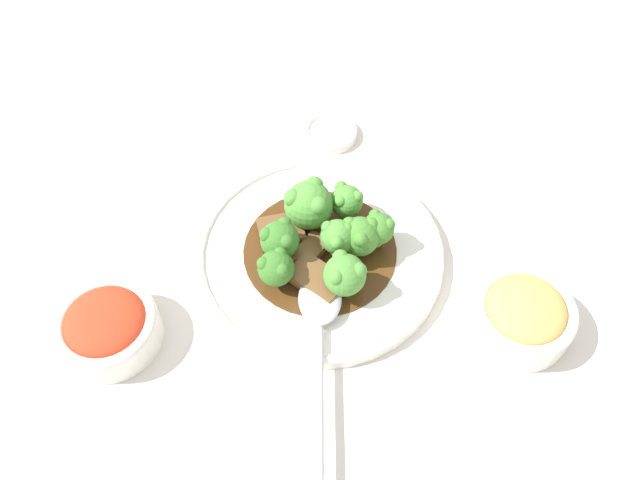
% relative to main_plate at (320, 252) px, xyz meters
% --- Properties ---
extents(ground_plane, '(4.00, 4.00, 0.00)m').
position_rel_main_plate_xyz_m(ground_plane, '(0.00, 0.00, -0.01)').
color(ground_plane, silver).
extents(main_plate, '(0.28, 0.28, 0.02)m').
position_rel_main_plate_xyz_m(main_plate, '(0.00, 0.00, 0.00)').
color(main_plate, white).
rests_on(main_plate, ground_plane).
extents(beef_strip_0, '(0.06, 0.06, 0.01)m').
position_rel_main_plate_xyz_m(beef_strip_0, '(0.00, 0.05, 0.02)').
color(beef_strip_0, brown).
rests_on(beef_strip_0, main_plate).
extents(beef_strip_1, '(0.05, 0.07, 0.01)m').
position_rel_main_plate_xyz_m(beef_strip_1, '(-0.04, -0.02, 0.02)').
color(beef_strip_1, brown).
rests_on(beef_strip_1, main_plate).
extents(beef_strip_2, '(0.05, 0.03, 0.01)m').
position_rel_main_plate_xyz_m(beef_strip_2, '(-0.01, 0.01, 0.01)').
color(beef_strip_2, brown).
rests_on(beef_strip_2, main_plate).
extents(broccoli_floret_0, '(0.04, 0.04, 0.05)m').
position_rel_main_plate_xyz_m(broccoli_floret_0, '(-0.03, 0.04, 0.04)').
color(broccoli_floret_0, '#8EB756').
rests_on(broccoli_floret_0, main_plate).
extents(broccoli_floret_1, '(0.04, 0.04, 0.04)m').
position_rel_main_plate_xyz_m(broccoli_floret_1, '(0.06, -0.01, 0.04)').
color(broccoli_floret_1, '#7FA84C').
rests_on(broccoli_floret_1, main_plate).
extents(broccoli_floret_2, '(0.04, 0.04, 0.05)m').
position_rel_main_plate_xyz_m(broccoli_floret_2, '(0.01, -0.04, 0.04)').
color(broccoli_floret_2, '#8EB756').
rests_on(broccoli_floret_2, main_plate).
extents(broccoli_floret_3, '(0.04, 0.04, 0.05)m').
position_rel_main_plate_xyz_m(broccoli_floret_3, '(-0.06, 0.03, 0.04)').
color(broccoli_floret_3, '#8EB756').
rests_on(broccoli_floret_3, main_plate).
extents(broccoli_floret_4, '(0.05, 0.05, 0.05)m').
position_rel_main_plate_xyz_m(broccoli_floret_4, '(-0.04, -0.04, 0.04)').
color(broccoli_floret_4, '#8EB756').
rests_on(broccoli_floret_4, main_plate).
extents(broccoli_floret_5, '(0.04, 0.04, 0.05)m').
position_rel_main_plate_xyz_m(broccoli_floret_5, '(-0.00, -0.02, 0.04)').
color(broccoli_floret_5, '#8EB756').
rests_on(broccoli_floret_5, main_plate).
extents(broccoli_floret_6, '(0.06, 0.06, 0.06)m').
position_rel_main_plate_xyz_m(broccoli_floret_6, '(0.03, 0.03, 0.04)').
color(broccoli_floret_6, '#7FA84C').
rests_on(broccoli_floret_6, main_plate).
extents(broccoli_floret_7, '(0.04, 0.04, 0.05)m').
position_rel_main_plate_xyz_m(broccoli_floret_7, '(0.03, -0.06, 0.04)').
color(broccoli_floret_7, '#8EB756').
rests_on(broccoli_floret_7, main_plate).
extents(serving_spoon, '(0.21, 0.11, 0.01)m').
position_rel_main_plate_xyz_m(serving_spoon, '(-0.08, -0.03, 0.02)').
color(serving_spoon, '#B7B7BC').
rests_on(serving_spoon, main_plate).
extents(side_bowl_kimchi, '(0.11, 0.11, 0.05)m').
position_rel_main_plate_xyz_m(side_bowl_kimchi, '(-0.18, 0.16, 0.02)').
color(side_bowl_kimchi, white).
rests_on(side_bowl_kimchi, ground_plane).
extents(side_bowl_appetizer, '(0.11, 0.11, 0.05)m').
position_rel_main_plate_xyz_m(side_bowl_appetizer, '(-0.01, -0.23, 0.02)').
color(side_bowl_appetizer, white).
rests_on(side_bowl_appetizer, ground_plane).
extents(sauce_dish, '(0.07, 0.07, 0.01)m').
position_rel_main_plate_xyz_m(sauce_dish, '(0.19, 0.06, -0.00)').
color(sauce_dish, white).
rests_on(sauce_dish, ground_plane).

